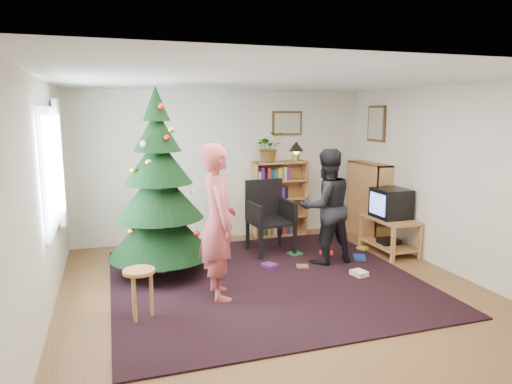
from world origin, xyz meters
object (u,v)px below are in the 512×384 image
object	(u,v)px
stool	(139,281)
bookshelf_back	(280,198)
christmas_tree	(159,199)
tv_stand	(389,232)
table_lamp	(296,148)
picture_back	(287,123)
armchair	(268,213)
person_by_chair	(326,207)
crt_tv	(391,203)
potted_plant	(269,147)
picture_right	(377,124)
bookshelf_right	(368,200)
person_standing	(218,222)

from	to	relation	value
stool	bookshelf_back	bearing A→B (deg)	46.28
christmas_tree	tv_stand	world-z (taller)	christmas_tree
tv_stand	table_lamp	bearing A→B (deg)	122.66
christmas_tree	table_lamp	size ratio (longest dim) A/B	7.17
stool	picture_back	bearing A→B (deg)	45.77
christmas_tree	armchair	distance (m)	1.82
stool	armchair	bearing A→B (deg)	41.80
armchair	person_by_chair	bearing A→B (deg)	-56.58
tv_stand	crt_tv	xyz separation A→B (m)	(-0.00, 0.00, 0.45)
christmas_tree	armchair	xyz separation A→B (m)	(1.69, 0.52, -0.42)
christmas_tree	tv_stand	bearing A→B (deg)	-1.77
potted_plant	christmas_tree	bearing A→B (deg)	-145.62
crt_tv	bookshelf_back	bearing A→B (deg)	130.10
picture_back	armchair	size ratio (longest dim) A/B	0.49
christmas_tree	stool	distance (m)	1.50
picture_right	tv_stand	world-z (taller)	picture_right
christmas_tree	bookshelf_back	size ratio (longest dim) A/B	1.90
bookshelf_back	tv_stand	size ratio (longest dim) A/B	1.38
christmas_tree	picture_right	bearing A→B (deg)	11.91
christmas_tree	person_by_chair	xyz separation A→B (m)	(2.29, -0.26, -0.21)
bookshelf_right	person_standing	distance (m)	3.49
picture_back	bookshelf_right	xyz separation A→B (m)	(1.19, -0.79, -1.29)
bookshelf_right	person_by_chair	xyz separation A→B (m)	(-1.29, -0.98, 0.16)
bookshelf_back	crt_tv	world-z (taller)	bookshelf_back
picture_right	person_by_chair	world-z (taller)	picture_right
picture_back	crt_tv	bearing A→B (deg)	-56.52
picture_right	tv_stand	distance (m)	1.87
person_standing	potted_plant	world-z (taller)	potted_plant
picture_back	bookshelf_right	world-z (taller)	picture_back
bookshelf_right	crt_tv	bearing A→B (deg)	171.53
person_standing	table_lamp	size ratio (longest dim) A/B	5.24
tv_stand	table_lamp	xyz separation A→B (m)	(-0.95, 1.48, 1.20)
bookshelf_right	picture_right	bearing A→B (deg)	-64.69
picture_back	person_standing	bearing A→B (deg)	-126.22
picture_right	bookshelf_right	size ratio (longest dim) A/B	0.46
table_lamp	armchair	bearing A→B (deg)	-133.76
bookshelf_right	stool	distance (m)	4.44
stool	potted_plant	bearing A→B (deg)	48.59
bookshelf_back	person_standing	distance (m)	2.90
picture_right	bookshelf_right	distance (m)	1.29
armchair	table_lamp	size ratio (longest dim) A/B	3.23
picture_right	tv_stand	xyz separation A→B (m)	(-0.26, -0.89, -1.62)
person_by_chair	table_lamp	distance (m)	1.79
tv_stand	crt_tv	distance (m)	0.45
bookshelf_right	stool	bearing A→B (deg)	117.33
bookshelf_right	table_lamp	bearing A→B (deg)	58.52
potted_plant	picture_back	bearing A→B (deg)	19.66
christmas_tree	crt_tv	size ratio (longest dim) A/B	4.82
christmas_tree	person_by_chair	world-z (taller)	christmas_tree
bookshelf_back	bookshelf_right	distance (m)	1.52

